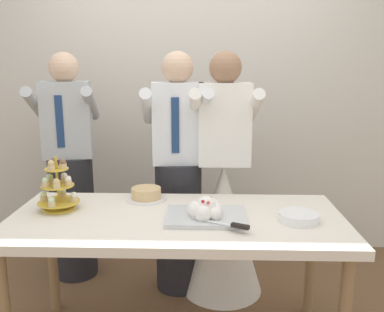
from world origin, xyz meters
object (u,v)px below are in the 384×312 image
Objects in this scene: dessert_table at (176,229)px; cupcake_stand at (58,189)px; person_groom at (178,187)px; main_cake_tray at (206,212)px; person_bride at (223,212)px; plate_stack at (299,217)px; person_guest at (71,180)px; round_cake at (146,194)px.

cupcake_stand reaches higher than dessert_table.
cupcake_stand is 0.18× the size of person_groom.
cupcake_stand reaches higher than main_cake_tray.
dessert_table is 1.08× the size of person_bride.
cupcake_stand is at bearing 173.98° from plate_stack.
person_groom is at bearing -11.23° from person_guest.
person_guest is at bearing 102.94° from cupcake_stand.
round_cake is 0.82m from person_guest.
plate_stack is at bearing -6.02° from cupcake_stand.
cupcake_stand is at bearing -139.11° from person_groom.
round_cake is 0.40m from person_groom.
person_bride is (0.95, 0.52, -0.31)m from cupcake_stand.
person_bride reaches higher than cupcake_stand.
main_cake_tray is at bearing -11.40° from dessert_table.
cupcake_stand is 1.44× the size of plate_stack.
cupcake_stand is 0.18× the size of person_bride.
person_groom is at bearing 92.66° from dessert_table.
person_bride and person_guest have the same top height.
round_cake is at bearing -39.46° from person_guest.
person_bride is at bearing -5.82° from person_groom.
main_cake_tray is 0.70m from person_groom.
cupcake_stand is 0.86m from person_groom.
main_cake_tray is 1.98× the size of plate_stack.
person_bride reaches higher than dessert_table.
dessert_table is 8.48× the size of plate_stack.
main_cake_tray is 0.25× the size of person_bride.
person_bride is at bearing -9.74° from person_guest.
plate_stack is at bearing -21.39° from round_cake.
person_guest is (-1.11, 0.19, 0.16)m from person_bride.
dessert_table is 7.50× the size of round_cake.
cupcake_stand is 0.73× the size of main_cake_tray.
dessert_table is at bearing 175.54° from plate_stack.
person_bride is 1.00× the size of person_guest.
main_cake_tray is 0.25× the size of person_guest.
dessert_table is at bearing -114.72° from person_bride.
person_bride is (0.28, 0.61, -0.12)m from dessert_table.
cupcake_stand is 0.51m from round_cake.
plate_stack is at bearing -2.14° from main_cake_tray.
person_guest is at bearing 168.77° from person_groom.
cupcake_stand is 0.18× the size of person_guest.
person_bride is at bearing 34.35° from round_cake.
plate_stack is 1.70m from person_guest.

